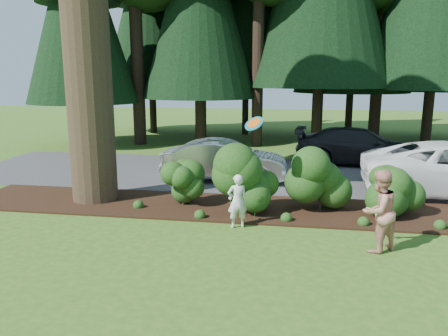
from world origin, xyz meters
name	(u,v)px	position (x,y,z in m)	size (l,w,h in m)	color
ground	(243,259)	(0.00, 0.00, 0.00)	(80.00, 80.00, 0.00)	#305A19
mulch_bed	(258,209)	(0.00, 3.25, 0.03)	(16.00, 2.50, 0.05)	black
driveway	(268,174)	(0.00, 7.50, 0.01)	(22.00, 6.00, 0.03)	#38383A
shrub_row	(288,182)	(0.77, 3.14, 0.81)	(6.53, 1.60, 1.61)	#194013
lily_cluster	(243,200)	(-0.30, 2.40, 0.50)	(0.69, 0.09, 0.57)	#194013
car_silver_wagon	(224,160)	(-1.38, 6.26, 0.70)	(1.43, 4.09, 1.35)	silver
car_dark_suv	(359,146)	(3.40, 9.80, 0.75)	(2.01, 4.94, 1.43)	black
child	(237,201)	(-0.35, 1.79, 0.63)	(0.46, 0.30, 1.26)	silver
adult	(379,211)	(2.59, 0.87, 0.83)	(0.81, 0.63, 1.66)	red
frisbee	(254,123)	(-0.01, 2.04, 2.39)	(0.52, 0.40, 0.42)	#16687B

